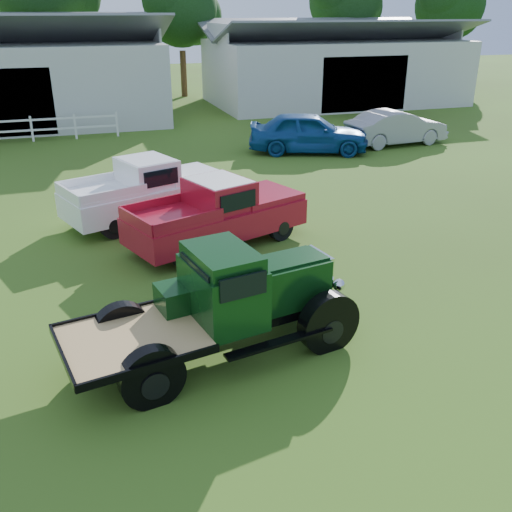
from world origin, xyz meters
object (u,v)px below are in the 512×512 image
object	(u,v)px
vintage_flatbed	(218,304)
white_pickup	(146,191)
misc_car_blue	(309,132)
red_pickup	(217,213)
misc_car_grey	(396,128)

from	to	relation	value
vintage_flatbed	white_pickup	bearing A→B (deg)	80.90
vintage_flatbed	misc_car_blue	distance (m)	16.40
white_pickup	vintage_flatbed	bearing A→B (deg)	-108.49
vintage_flatbed	red_pickup	size ratio (longest dim) A/B	1.04
white_pickup	misc_car_blue	bearing A→B (deg)	19.46
misc_car_blue	misc_car_grey	distance (m)	4.52
red_pickup	misc_car_grey	world-z (taller)	red_pickup
vintage_flatbed	white_pickup	xyz separation A→B (m)	(-0.23, 7.76, -0.12)
white_pickup	misc_car_blue	xyz separation A→B (m)	(8.04, 6.66, -0.03)
red_pickup	white_pickup	distance (m)	3.01
misc_car_grey	white_pickup	bearing A→B (deg)	113.77
white_pickup	misc_car_blue	distance (m)	10.44
red_pickup	white_pickup	xyz separation A→B (m)	(-1.52, 2.60, 0.00)
red_pickup	misc_car_blue	size ratio (longest dim) A/B	0.96
misc_car_grey	red_pickup	bearing A→B (deg)	125.70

